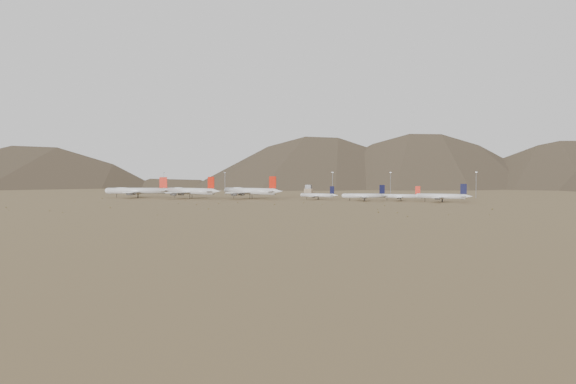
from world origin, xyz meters
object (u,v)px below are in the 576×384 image
(widebody_west, at_px, (137,191))
(control_tower, at_px, (309,191))
(widebody_east, at_px, (250,191))
(narrowbody_b, at_px, (365,196))
(widebody_centre, at_px, (190,191))
(narrowbody_a, at_px, (318,195))

(widebody_west, distance_m, control_tower, 176.88)
(widebody_west, relative_size, control_tower, 5.57)
(widebody_east, bearing_deg, control_tower, 86.72)
(widebody_west, bearing_deg, control_tower, 15.89)
(narrowbody_b, bearing_deg, widebody_east, 156.86)
(widebody_west, xyz_separation_m, control_tower, (149.60, 94.35, -1.73))
(widebody_centre, bearing_deg, control_tower, 62.97)
(widebody_east, distance_m, narrowbody_a, 66.13)
(widebody_east, distance_m, narrowbody_b, 110.60)
(widebody_east, relative_size, narrowbody_a, 1.83)
(widebody_centre, xyz_separation_m, narrowbody_b, (167.14, 4.96, -2.69))
(control_tower, bearing_deg, widebody_east, -113.01)
(widebody_west, height_order, narrowbody_a, widebody_west)
(narrowbody_a, distance_m, narrowbody_b, 45.30)
(widebody_centre, bearing_deg, narrowbody_b, 18.93)
(narrowbody_b, bearing_deg, widebody_centre, 162.24)
(widebody_centre, bearing_deg, widebody_west, -162.39)
(narrowbody_a, xyz_separation_m, control_tower, (-31.23, 79.66, 1.28))
(widebody_east, xyz_separation_m, narrowbody_b, (110.33, -7.10, -2.81))
(widebody_east, bearing_deg, narrowbody_b, 16.05)
(widebody_centre, relative_size, narrowbody_a, 1.82)
(widebody_east, relative_size, control_tower, 5.71)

